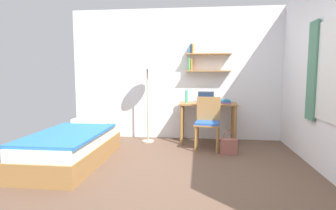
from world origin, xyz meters
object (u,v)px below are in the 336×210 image
object	(u,v)px
laptop	(206,100)
handbag	(229,146)
desk_chair	(208,121)
standing_lamp	(147,68)
water_bottle	(187,96)
book_stack	(226,101)
desk	(208,111)
bed	(73,147)

from	to	relation	value
laptop	handbag	xyz separation A→B (m)	(0.36, -0.83, -0.68)
desk_chair	standing_lamp	xyz separation A→B (m)	(-1.13, 0.40, 0.92)
water_bottle	handbag	xyz separation A→B (m)	(0.74, -0.81, -0.74)
book_stack	handbag	distance (m)	1.00
standing_lamp	water_bottle	distance (m)	0.92
desk	handbag	bearing A→B (deg)	-66.70
laptop	handbag	size ratio (longest dim) A/B	0.80
bed	desk_chair	xyz separation A→B (m)	(2.00, 0.97, 0.27)
desk_chair	laptop	world-z (taller)	laptop
standing_lamp	laptop	xyz separation A→B (m)	(1.11, 0.15, -0.60)
desk	water_bottle	bearing A→B (deg)	172.78
desk_chair	bed	bearing A→B (deg)	-154.16
handbag	desk	bearing A→B (deg)	113.30
desk	water_bottle	size ratio (longest dim) A/B	4.50
standing_lamp	book_stack	world-z (taller)	standing_lamp
desk	handbag	world-z (taller)	desk
desk_chair	handbag	xyz separation A→B (m)	(0.34, -0.28, -0.37)
standing_lamp	handbag	world-z (taller)	standing_lamp
desk	standing_lamp	world-z (taller)	standing_lamp
book_stack	handbag	size ratio (longest dim) A/B	0.55
bed	laptop	distance (m)	2.56
laptop	water_bottle	size ratio (longest dim) A/B	1.34
bed	laptop	world-z (taller)	laptop
standing_lamp	desk_chair	bearing A→B (deg)	-19.31
desk_chair	book_stack	xyz separation A→B (m)	(0.35, 0.47, 0.29)
water_bottle	handbag	bearing A→B (deg)	-47.76
bed	book_stack	distance (m)	2.82
desk_chair	laptop	size ratio (longest dim) A/B	2.85
water_bottle	book_stack	xyz separation A→B (m)	(0.74, -0.06, -0.08)
bed	desk_chair	bearing A→B (deg)	25.84
water_bottle	handbag	distance (m)	1.32
handbag	bed	bearing A→B (deg)	-163.53
desk_chair	book_stack	size ratio (longest dim) A/B	4.12
standing_lamp	water_bottle	world-z (taller)	standing_lamp
laptop	book_stack	distance (m)	0.38
water_bottle	standing_lamp	bearing A→B (deg)	-169.64
water_bottle	bed	bearing A→B (deg)	-136.98
water_bottle	book_stack	size ratio (longest dim) A/B	1.08
handbag	laptop	bearing A→B (deg)	113.79
desk	desk_chair	distance (m)	0.49
bed	handbag	distance (m)	2.45
standing_lamp	book_stack	size ratio (longest dim) A/B	7.37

